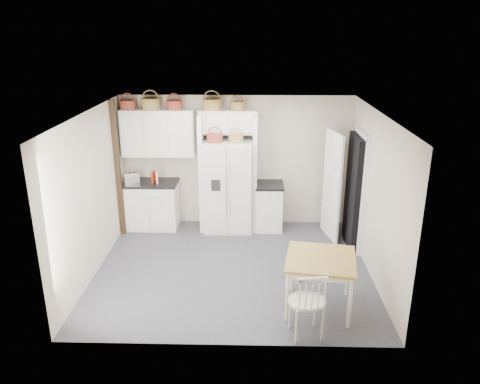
{
  "coord_description": "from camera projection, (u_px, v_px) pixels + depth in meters",
  "views": [
    {
      "loc": [
        0.3,
        -6.95,
        3.83
      ],
      "look_at": [
        0.11,
        0.4,
        1.22
      ],
      "focal_mm": 35.0,
      "sensor_mm": 36.0,
      "label": 1
    }
  ],
  "objects": [
    {
      "name": "toaster",
      "position": [
        132.0,
        177.0,
        9.1
      ],
      "size": [
        0.31,
        0.22,
        0.2
      ],
      "primitive_type": "cube",
      "rotation": [
        0.0,
        0.0,
        0.22
      ],
      "color": "silver",
      "rests_on": "counter_left"
    },
    {
      "name": "upper_cabinet",
      "position": [
        158.0,
        133.0,
        8.96
      ],
      "size": [
        1.4,
        0.34,
        0.9
      ],
      "primitive_type": "cube",
      "color": "silver",
      "rests_on": "wall_back"
    },
    {
      "name": "windsor_chair",
      "position": [
        307.0,
        301.0,
        5.99
      ],
      "size": [
        0.56,
        0.52,
        1.0
      ],
      "primitive_type": "cube",
      "rotation": [
        0.0,
        0.0,
        0.17
      ],
      "color": "silver",
      "rests_on": "floor"
    },
    {
      "name": "wall_right",
      "position": [
        375.0,
        197.0,
        7.35
      ],
      "size": [
        0.0,
        4.0,
        4.0
      ],
      "primitive_type": "plane",
      "rotation": [
        1.57,
        0.0,
        -1.57
      ],
      "color": "#C1B49A",
      "rests_on": "floor"
    },
    {
      "name": "cookbook_red",
      "position": [
        154.0,
        177.0,
        9.04
      ],
      "size": [
        0.07,
        0.16,
        0.24
      ],
      "primitive_type": "cube",
      "rotation": [
        0.0,
        0.0,
        -0.22
      ],
      "color": "maroon",
      "rests_on": "counter_left"
    },
    {
      "name": "counter_left",
      "position": [
        151.0,
        183.0,
        9.17
      ],
      "size": [
        1.03,
        0.66,
        0.04
      ],
      "primitive_type": "cube",
      "color": "black",
      "rests_on": "base_cab_left"
    },
    {
      "name": "bridge_cabinet",
      "position": [
        228.0,
        122.0,
        8.85
      ],
      "size": [
        1.12,
        0.34,
        0.45
      ],
      "primitive_type": "cube",
      "color": "silver",
      "rests_on": "wall_back"
    },
    {
      "name": "basket_upper_b",
      "position": [
        151.0,
        104.0,
        8.78
      ],
      "size": [
        0.35,
        0.35,
        0.21
      ],
      "primitive_type": "cylinder",
      "color": "brown",
      "rests_on": "upper_cabinet"
    },
    {
      "name": "base_cab_left",
      "position": [
        153.0,
        205.0,
        9.32
      ],
      "size": [
        0.99,
        0.62,
        0.91
      ],
      "primitive_type": "cube",
      "color": "silver",
      "rests_on": "floor"
    },
    {
      "name": "door_slab",
      "position": [
        332.0,
        186.0,
        8.71
      ],
      "size": [
        0.21,
        0.79,
        2.05
      ],
      "primitive_type": "cube",
      "rotation": [
        0.0,
        0.0,
        -1.36
      ],
      "color": "white",
      "rests_on": "floor"
    },
    {
      "name": "wall_back",
      "position": [
        237.0,
        161.0,
        9.29
      ],
      "size": [
        4.5,
        0.0,
        4.5
      ],
      "primitive_type": "plane",
      "rotation": [
        1.57,
        0.0,
        0.0
      ],
      "color": "#C1B49A",
      "rests_on": "floor"
    },
    {
      "name": "fridge_panel_right",
      "position": [
        255.0,
        173.0,
        9.04
      ],
      "size": [
        0.08,
        0.6,
        2.3
      ],
      "primitive_type": "cube",
      "color": "silver",
      "rests_on": "floor"
    },
    {
      "name": "counter_right",
      "position": [
        269.0,
        185.0,
        9.12
      ],
      "size": [
        0.55,
        0.65,
        0.04
      ],
      "primitive_type": "cube",
      "color": "black",
      "rests_on": "base_cab_right"
    },
    {
      "name": "doorway_void",
      "position": [
        355.0,
        192.0,
        8.38
      ],
      "size": [
        0.18,
        0.85,
        2.05
      ],
      "primitive_type": "cube",
      "color": "black",
      "rests_on": "floor"
    },
    {
      "name": "basket_bridge_a",
      "position": [
        212.0,
        104.0,
        8.75
      ],
      "size": [
        0.36,
        0.36,
        0.2
      ],
      "primitive_type": "cylinder",
      "color": "brown",
      "rests_on": "bridge_cabinet"
    },
    {
      "name": "refrigerator",
      "position": [
        228.0,
        186.0,
        9.1
      ],
      "size": [
        0.93,
        0.75,
        1.79
      ],
      "primitive_type": "cube",
      "color": "silver",
      "rests_on": "floor"
    },
    {
      "name": "floor",
      "position": [
        233.0,
        268.0,
        7.84
      ],
      "size": [
        4.5,
        4.5,
        0.0
      ],
      "primitive_type": "plane",
      "color": "#2C2D30",
      "rests_on": "ground"
    },
    {
      "name": "trim_post",
      "position": [
        118.0,
        170.0,
        8.73
      ],
      "size": [
        0.09,
        0.09,
        2.6
      ],
      "primitive_type": "cube",
      "color": "black",
      "rests_on": "floor"
    },
    {
      "name": "basket_fridge_a",
      "position": [
        215.0,
        138.0,
        8.69
      ],
      "size": [
        0.29,
        0.29,
        0.16
      ],
      "primitive_type": "cylinder",
      "color": "maroon",
      "rests_on": "refrigerator"
    },
    {
      "name": "wall_left",
      "position": [
        92.0,
        194.0,
        7.46
      ],
      "size": [
        0.0,
        4.0,
        4.0
      ],
      "primitive_type": "plane",
      "rotation": [
        1.57,
        0.0,
        1.57
      ],
      "color": "#C1B49A",
      "rests_on": "floor"
    },
    {
      "name": "fridge_panel_left",
      "position": [
        202.0,
        173.0,
        9.07
      ],
      "size": [
        0.08,
        0.6,
        2.3
      ],
      "primitive_type": "cube",
      "color": "silver",
      "rests_on": "floor"
    },
    {
      "name": "base_cab_right",
      "position": [
        269.0,
        207.0,
        9.27
      ],
      "size": [
        0.51,
        0.61,
        0.89
      ],
      "primitive_type": "cube",
      "color": "silver",
      "rests_on": "floor"
    },
    {
      "name": "basket_fridge_b",
      "position": [
        236.0,
        138.0,
        8.68
      ],
      "size": [
        0.27,
        0.27,
        0.14
      ],
      "primitive_type": "cylinder",
      "color": "brown",
      "rests_on": "refrigerator"
    },
    {
      "name": "cookbook_cream",
      "position": [
        157.0,
        177.0,
        9.04
      ],
      "size": [
        0.07,
        0.16,
        0.24
      ],
      "primitive_type": "cube",
      "rotation": [
        0.0,
        0.0,
        0.2
      ],
      "color": "beige",
      "rests_on": "counter_left"
    },
    {
      "name": "dining_table",
      "position": [
        319.0,
        283.0,
        6.63
      ],
      "size": [
        1.09,
        1.09,
        0.79
      ],
      "primitive_type": "cube",
      "rotation": [
        0.0,
        0.0,
        -0.16
      ],
      "color": "olive",
      "rests_on": "floor"
    },
    {
      "name": "basket_bridge_b",
      "position": [
        237.0,
        106.0,
        8.75
      ],
      "size": [
        0.27,
        0.27,
        0.15
      ],
      "primitive_type": "cylinder",
      "color": "brown",
      "rests_on": "bridge_cabinet"
    },
    {
      "name": "basket_upper_c",
      "position": [
        174.0,
        105.0,
        8.77
      ],
      "size": [
        0.3,
        0.3,
        0.17
      ],
      "primitive_type": "cylinder",
      "color": "maroon",
      "rests_on": "upper_cabinet"
    },
    {
      "name": "basket_upper_a",
      "position": [
        128.0,
        105.0,
        8.8
      ],
      "size": [
        0.3,
        0.3,
        0.17
      ],
      "primitive_type": "cylinder",
      "color": "maroon",
      "rests_on": "upper_cabinet"
    },
    {
      "name": "ceiling",
      "position": [
        232.0,
        114.0,
        6.97
      ],
      "size": [
        4.5,
        4.5,
        0.0
      ],
      "primitive_type": "plane",
      "color": "white",
      "rests_on": "wall_back"
    }
  ]
}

